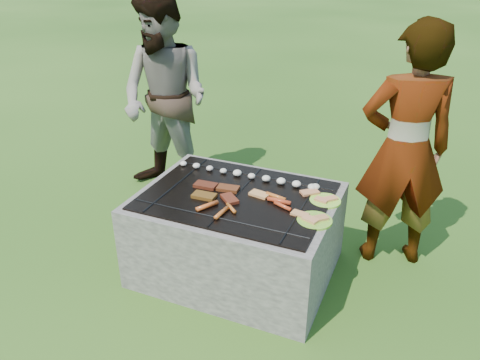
# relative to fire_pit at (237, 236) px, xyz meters

# --- Properties ---
(lawn) EXTENTS (60.00, 60.00, 0.00)m
(lawn) POSITION_rel_fire_pit_xyz_m (0.00, 0.00, -0.28)
(lawn) COLOR #224B12
(lawn) RESTS_ON ground
(fire_pit) EXTENTS (1.30, 1.00, 0.62)m
(fire_pit) POSITION_rel_fire_pit_xyz_m (0.00, 0.00, 0.00)
(fire_pit) COLOR gray
(fire_pit) RESTS_ON ground
(mushrooms) EXTENTS (1.07, 0.07, 0.04)m
(mushrooms) POSITION_rel_fire_pit_xyz_m (0.04, 0.27, 0.35)
(mushrooms) COLOR white
(mushrooms) RESTS_ON fire_pit
(pork_slabs) EXTENTS (0.39, 0.26, 0.02)m
(pork_slabs) POSITION_rel_fire_pit_xyz_m (-0.14, -0.03, 0.34)
(pork_slabs) COLOR maroon
(pork_slabs) RESTS_ON fire_pit
(sausages) EXTENTS (0.56, 0.44, 0.03)m
(sausages) POSITION_rel_fire_pit_xyz_m (0.13, -0.11, 0.34)
(sausages) COLOR orange
(sausages) RESTS_ON fire_pit
(bread_on_grate) EXTENTS (0.45, 0.40, 0.02)m
(bread_on_grate) POSITION_rel_fire_pit_xyz_m (0.32, 0.08, 0.34)
(bread_on_grate) COLOR tan
(bread_on_grate) RESTS_ON fire_pit
(plate_far) EXTENTS (0.24, 0.24, 0.03)m
(plate_far) POSITION_rel_fire_pit_xyz_m (0.56, 0.16, 0.33)
(plate_far) COLOR #D9FF3C
(plate_far) RESTS_ON fire_pit
(plate_near) EXTENTS (0.22, 0.22, 0.03)m
(plate_near) POSITION_rel_fire_pit_xyz_m (0.56, -0.11, 0.33)
(plate_near) COLOR #B7E436
(plate_near) RESTS_ON fire_pit
(cook) EXTENTS (0.74, 0.62, 1.73)m
(cook) POSITION_rel_fire_pit_xyz_m (0.98, 0.60, 0.58)
(cook) COLOR gray
(cook) RESTS_ON ground
(bystander) EXTENTS (0.97, 0.81, 1.79)m
(bystander) POSITION_rel_fire_pit_xyz_m (-1.08, 0.90, 0.61)
(bystander) COLOR gray
(bystander) RESTS_ON ground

